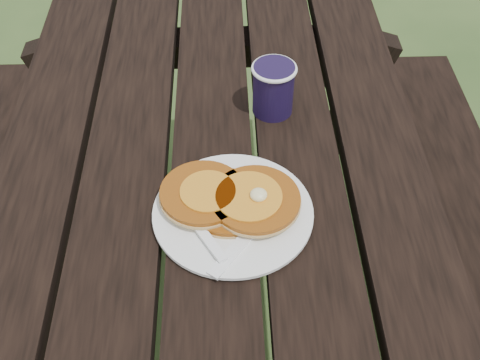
{
  "coord_description": "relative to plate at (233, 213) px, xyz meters",
  "views": [
    {
      "loc": [
        0.02,
        -0.55,
        1.49
      ],
      "look_at": [
        0.05,
        0.09,
        0.8
      ],
      "focal_mm": 45.0,
      "sensor_mm": 36.0,
      "label": 1
    }
  ],
  "objects": [
    {
      "name": "plate",
      "position": [
        0.0,
        0.0,
        0.0
      ],
      "size": [
        0.28,
        0.28,
        0.01
      ],
      "primitive_type": "cylinder",
      "rotation": [
        0.0,
        0.0,
        -0.13
      ],
      "color": "white",
      "rests_on": "picnic_table"
    },
    {
      "name": "pancake_stack",
      "position": [
        -0.0,
        0.01,
        0.02
      ],
      "size": [
        0.22,
        0.16,
        0.04
      ],
      "rotation": [
        0.0,
        0.0,
        0.08
      ],
      "color": "#954C10",
      "rests_on": "plate"
    },
    {
      "name": "knife",
      "position": [
        0.02,
        -0.05,
        0.01
      ],
      "size": [
        0.12,
        0.16,
        0.0
      ],
      "primitive_type": "cube",
      "rotation": [
        0.0,
        0.0,
        -0.64
      ],
      "color": "white",
      "rests_on": "plate"
    },
    {
      "name": "fork",
      "position": [
        -0.04,
        -0.05,
        0.01
      ],
      "size": [
        0.11,
        0.15,
        0.01
      ],
      "primitive_type": null,
      "rotation": [
        0.0,
        0.0,
        0.53
      ],
      "color": "white",
      "rests_on": "plate"
    },
    {
      "name": "coffee_cup",
      "position": [
        0.08,
        0.26,
        0.05
      ],
      "size": [
        0.08,
        0.08,
        0.1
      ],
      "rotation": [
        0.0,
        0.0,
        -0.32
      ],
      "color": "black",
      "rests_on": "picnic_table"
    }
  ]
}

